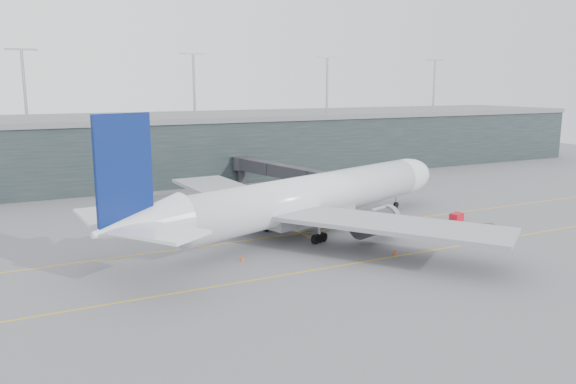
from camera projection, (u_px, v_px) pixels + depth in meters
name	position (u px, v px, depth m)	size (l,w,h in m)	color
ground	(261.00, 231.00, 86.96)	(320.00, 320.00, 0.00)	slate
taxiline_a	(272.00, 237.00, 83.44)	(160.00, 0.25, 0.02)	gold
taxiline_b	(326.00, 268.00, 69.40)	(160.00, 0.25, 0.02)	gold
taxiline_lead_main	(242.00, 204.00, 106.71)	(0.25, 60.00, 0.02)	gold
terminal	(164.00, 146.00, 136.42)	(240.00, 36.00, 29.00)	#1D2727
main_aircraft	(310.00, 197.00, 85.55)	(66.80, 61.59, 19.29)	silver
jet_bridge	(291.00, 172.00, 114.68)	(11.40, 43.16, 6.43)	#27272C
gse_cart	(456.00, 217.00, 92.26)	(2.61, 2.05, 1.56)	#B60D1E
baggage_dolly	(487.00, 226.00, 89.65)	(2.79, 2.23, 0.28)	#333237
uld_a	(212.00, 215.00, 93.62)	(2.14, 1.72, 1.93)	#3B3C40
uld_b	(229.00, 211.00, 95.64)	(2.80, 2.55, 2.07)	#3B3C40
uld_c	(228.00, 212.00, 95.68)	(2.32, 1.93, 1.97)	#3B3C40
cone_nose	(461.00, 213.00, 97.51)	(0.43, 0.43, 0.69)	orange
cone_wing_stbd	(395.00, 251.00, 74.99)	(0.51, 0.51, 0.80)	#D1510B
cone_wing_port	(275.00, 209.00, 100.64)	(0.42, 0.42, 0.67)	orange
cone_tail	(242.00, 258.00, 72.06)	(0.49, 0.49, 0.78)	#F4410D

